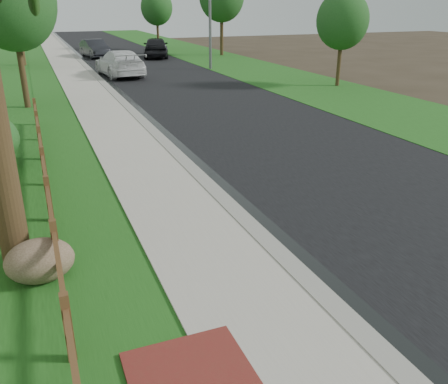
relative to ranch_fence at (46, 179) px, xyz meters
name	(u,v)px	position (x,y,z in m)	size (l,w,h in m)	color
ground	(313,318)	(3.60, -6.40, -0.62)	(120.00, 120.00, 0.00)	#31271B
road	(135,61)	(8.20, 28.60, -0.61)	(8.00, 90.00, 0.02)	black
curb	(82,63)	(4.00, 28.60, -0.56)	(0.40, 90.00, 0.12)	gray
wet_gutter	(87,63)	(4.35, 28.60, -0.60)	(0.50, 90.00, 0.00)	black
sidewalk	(65,64)	(2.70, 28.60, -0.57)	(2.20, 90.00, 0.10)	#AEA597
grass_strip	(40,65)	(0.80, 28.60, -0.59)	(1.60, 90.00, 0.06)	#1D4E16
verge_far	(213,58)	(15.10, 28.60, -0.60)	(6.00, 90.00, 0.04)	#1D4E16
ranch_fence	(46,179)	(0.00, 0.00, 0.00)	(0.12, 16.92, 1.10)	#52331B
white_suv	(120,63)	(5.60, 20.76, 0.23)	(2.31, 5.69, 1.65)	silver
dark_car_mid	(156,47)	(10.56, 30.68, 0.28)	(2.08, 5.16, 1.76)	black
dark_car_far	(95,49)	(5.60, 32.67, 0.16)	(1.60, 4.59, 1.51)	black
boulder	(40,261)	(-0.30, -3.67, -0.22)	(1.19, 0.89, 0.79)	brown
tree_near_left	(12,3)	(-0.30, 12.16, 3.95)	(3.75, 3.75, 6.64)	#382716
tree_near_right	(343,20)	(16.60, 11.95, 3.01)	(2.91, 2.91, 5.24)	#382716
tree_far_right	(157,8)	(12.60, 37.69, 3.42)	(3.13, 3.13, 5.78)	#382716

